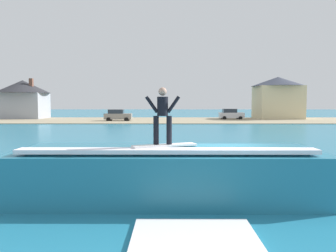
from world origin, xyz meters
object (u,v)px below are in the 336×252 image
at_px(house_with_chimney, 23,97).
at_px(surfer, 163,113).
at_px(surfboard, 165,145).
at_px(car_near_shore, 118,115).
at_px(house_gabled_white, 278,96).
at_px(wave_crest, 167,172).
at_px(car_far_shore, 231,114).

bearing_deg(house_with_chimney, surfer, -62.32).
xyz_separation_m(surfboard, car_near_shore, (-8.01, 42.15, -0.76)).
relative_size(surfboard, house_gabled_white, 0.21).
xyz_separation_m(wave_crest, car_far_shore, (10.56, 46.44, 0.16)).
bearing_deg(surfer, wave_crest, 75.59).
bearing_deg(wave_crest, car_far_shore, 77.19).
bearing_deg(house_with_chimney, surfboard, -62.28).
bearing_deg(car_far_shore, surfboard, -102.75).
relative_size(car_far_shore, house_gabled_white, 0.45).
bearing_deg(house_with_chimney, car_far_shore, -4.48).
relative_size(car_far_shore, house_with_chimney, 0.44).
xyz_separation_m(surfer, house_gabled_white, (19.35, 49.27, 1.42)).
height_order(car_far_shore, house_gabled_white, house_gabled_white).
height_order(surfboard, house_with_chimney, house_with_chimney).
bearing_deg(surfboard, house_gabled_white, 68.63).
bearing_deg(house_gabled_white, car_far_shore, -165.04).
distance_m(wave_crest, surfer, 1.95).
xyz_separation_m(wave_crest, surfer, (-0.13, -0.52, 1.88)).
bearing_deg(surfboard, car_near_shore, 100.76).
height_order(car_near_shore, car_far_shore, same).
height_order(car_near_shore, house_gabled_white, house_gabled_white).
relative_size(surfboard, car_near_shore, 0.45).
distance_m(wave_crest, car_far_shore, 47.63).
bearing_deg(surfer, surfboard, -21.15).
xyz_separation_m(car_near_shore, car_far_shore, (18.64, 4.83, 0.00)).
bearing_deg(house_gabled_white, wave_crest, -111.51).
bearing_deg(house_gabled_white, car_near_shore, -165.32).
xyz_separation_m(wave_crest, house_gabled_white, (19.22, 48.75, 3.29)).
bearing_deg(wave_crest, surfboard, -97.69).
distance_m(wave_crest, house_gabled_white, 52.51).
height_order(car_far_shore, house_with_chimney, house_with_chimney).
xyz_separation_m(surfer, car_near_shore, (-7.95, 42.12, -1.72)).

